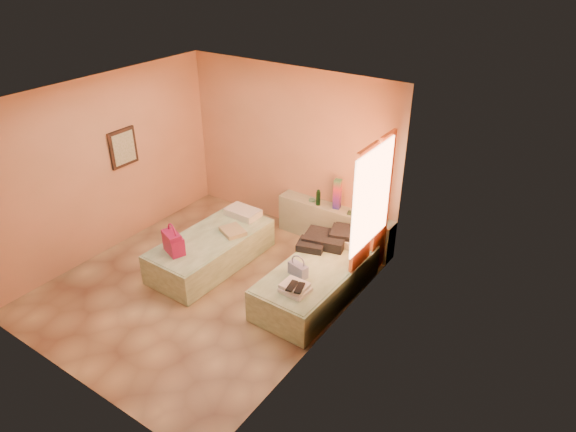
% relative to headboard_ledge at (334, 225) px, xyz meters
% --- Properties ---
extents(ground, '(4.50, 4.50, 0.00)m').
position_rel_headboard_ledge_xyz_m(ground, '(-0.98, -2.10, -0.33)').
color(ground, tan).
rests_on(ground, ground).
extents(room_walls, '(4.02, 4.51, 2.81)m').
position_rel_headboard_ledge_xyz_m(room_walls, '(-0.77, -1.53, 1.46)').
color(room_walls, tan).
rests_on(room_walls, ground).
extents(headboard_ledge, '(2.05, 0.30, 0.65)m').
position_rel_headboard_ledge_xyz_m(headboard_ledge, '(0.00, 0.00, 0.00)').
color(headboard_ledge, '#A5B493').
rests_on(headboard_ledge, ground).
extents(bed_left, '(0.95, 2.02, 0.50)m').
position_rel_headboard_ledge_xyz_m(bed_left, '(-1.26, -1.64, -0.08)').
color(bed_left, '#C6E7BA').
rests_on(bed_left, ground).
extents(bed_right, '(0.95, 2.02, 0.50)m').
position_rel_headboard_ledge_xyz_m(bed_right, '(0.52, -1.42, -0.08)').
color(bed_right, '#C6E7BA').
rests_on(bed_right, ground).
extents(water_bottle, '(0.08, 0.08, 0.26)m').
position_rel_headboard_ledge_xyz_m(water_bottle, '(-0.30, -0.06, 0.45)').
color(water_bottle, '#133519').
rests_on(water_bottle, headboard_ledge).
extents(rainbow_box, '(0.13, 0.13, 0.50)m').
position_rel_headboard_ledge_xyz_m(rainbow_box, '(0.01, 0.02, 0.58)').
color(rainbow_box, '#A8144B').
rests_on(rainbow_box, headboard_ledge).
extents(small_dish, '(0.14, 0.14, 0.03)m').
position_rel_headboard_ledge_xyz_m(small_dish, '(-0.45, 0.01, 0.34)').
color(small_dish, '#529776').
rests_on(small_dish, headboard_ledge).
extents(green_book, '(0.19, 0.16, 0.03)m').
position_rel_headboard_ledge_xyz_m(green_book, '(0.32, -0.01, 0.34)').
color(green_book, '#223F29').
rests_on(green_book, headboard_ledge).
extents(flower_vase, '(0.27, 0.27, 0.28)m').
position_rel_headboard_ledge_xyz_m(flower_vase, '(0.72, 0.05, 0.46)').
color(flower_vase, beige).
rests_on(flower_vase, headboard_ledge).
extents(magenta_handbag, '(0.41, 0.32, 0.34)m').
position_rel_headboard_ledge_xyz_m(magenta_handbag, '(-1.40, -2.26, 0.34)').
color(magenta_handbag, '#A8144B').
rests_on(magenta_handbag, bed_left).
extents(khaki_garment, '(0.47, 0.43, 0.07)m').
position_rel_headboard_ledge_xyz_m(khaki_garment, '(-1.04, -1.36, 0.21)').
color(khaki_garment, tan).
rests_on(khaki_garment, bed_left).
extents(clothes_pile, '(0.78, 0.78, 0.20)m').
position_rel_headboard_ledge_xyz_m(clothes_pile, '(0.36, -0.83, 0.27)').
color(clothes_pile, black).
rests_on(clothes_pile, bed_right).
extents(blue_handbag, '(0.30, 0.18, 0.18)m').
position_rel_headboard_ledge_xyz_m(blue_handbag, '(0.41, -1.74, 0.27)').
color(blue_handbag, '#3E4A96').
rests_on(blue_handbag, bed_right).
extents(towel_stack, '(0.37, 0.32, 0.10)m').
position_rel_headboard_ledge_xyz_m(towel_stack, '(0.58, -2.05, 0.23)').
color(towel_stack, white).
rests_on(towel_stack, bed_right).
extents(sandal_pair, '(0.22, 0.26, 0.02)m').
position_rel_headboard_ledge_xyz_m(sandal_pair, '(0.61, -2.10, 0.29)').
color(sandal_pair, black).
rests_on(sandal_pair, towel_stack).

